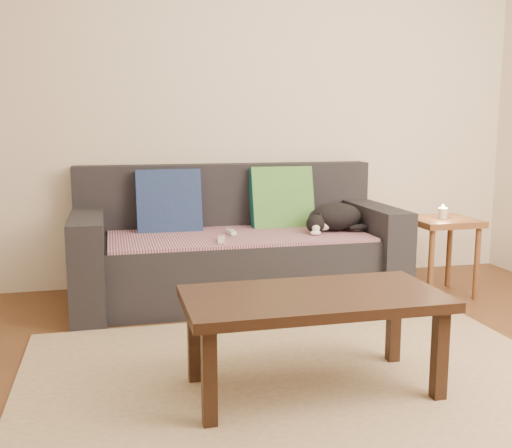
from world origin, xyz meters
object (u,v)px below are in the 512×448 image
at_px(wii_remote_a, 231,232).
at_px(coffee_table, 313,306).
at_px(sofa, 236,251).
at_px(wii_remote_b, 221,239).
at_px(cat, 334,218).
at_px(side_table, 442,232).

bearing_deg(wii_remote_a, coffee_table, 179.71).
xyz_separation_m(sofa, coffee_table, (0.02, -1.52, 0.08)).
bearing_deg(wii_remote_a, sofa, -31.47).
bearing_deg(wii_remote_b, coffee_table, -158.78).
height_order(cat, wii_remote_b, cat).
bearing_deg(sofa, coffee_table, -89.24).
relative_size(wii_remote_b, side_table, 0.29).
bearing_deg(coffee_table, wii_remote_a, 92.68).
height_order(cat, side_table, cat).
xyz_separation_m(wii_remote_a, wii_remote_b, (-0.11, -0.23, 0.00)).
xyz_separation_m(wii_remote_b, side_table, (1.51, 0.03, -0.02)).
bearing_deg(wii_remote_a, cat, -95.94).
distance_m(wii_remote_a, side_table, 1.42).
distance_m(sofa, wii_remote_a, 0.18).
height_order(cat, wii_remote_a, cat).
relative_size(wii_remote_b, coffee_table, 0.14).
bearing_deg(wii_remote_b, side_table, -75.96).
bearing_deg(wii_remote_a, side_table, -101.27).
distance_m(sofa, coffee_table, 1.53).
distance_m(wii_remote_a, wii_remote_b, 0.26).
bearing_deg(sofa, wii_remote_a, -118.51).
distance_m(wii_remote_a, coffee_table, 1.44).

